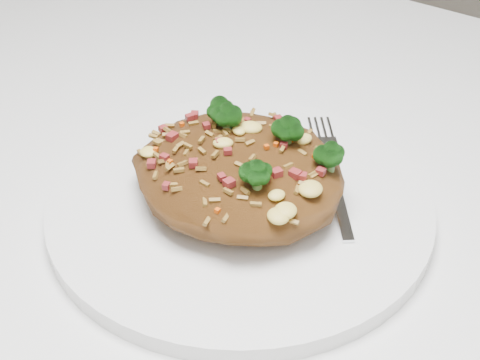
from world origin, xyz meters
name	(u,v)px	position (x,y,z in m)	size (l,w,h in m)	color
dining_table	(211,218)	(0.00, 0.00, 0.66)	(1.20, 0.80, 0.75)	white
plate	(240,203)	(0.08, -0.06, 0.76)	(0.29, 0.29, 0.01)	white
fried_rice	(241,163)	(0.08, -0.06, 0.79)	(0.16, 0.15, 0.07)	brown
fork	(333,178)	(0.13, 0.00, 0.77)	(0.11, 0.13, 0.00)	silver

